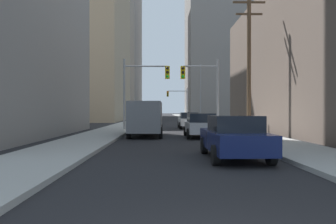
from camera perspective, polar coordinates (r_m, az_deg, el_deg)
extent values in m
cube|color=#9E9E99|center=(52.86, -5.43, -1.51)|extent=(3.03, 160.00, 0.15)
cube|color=#9E9E99|center=(52.99, 5.04, -1.50)|extent=(3.03, 160.00, 0.15)
cube|color=slate|center=(20.92, -3.93, -0.80)|extent=(2.07, 5.23, 1.90)
cube|color=black|center=(23.52, -3.61, 0.33)|extent=(1.76, 0.04, 0.60)
cylinder|color=black|center=(22.69, -6.14, -3.12)|extent=(0.24, 0.72, 0.72)
cylinder|color=black|center=(22.60, -1.28, -3.13)|extent=(0.24, 0.72, 0.72)
cylinder|color=black|center=(19.38, -7.03, -3.70)|extent=(0.24, 0.72, 0.72)
cylinder|color=black|center=(19.28, -1.33, -3.72)|extent=(0.24, 0.72, 0.72)
cube|color=#141E4C|center=(11.42, 11.69, -5.02)|extent=(1.86, 4.23, 0.65)
cube|color=black|center=(11.23, 11.86, -2.04)|extent=(1.61, 1.92, 0.55)
cylinder|color=black|center=(12.62, 6.49, -6.00)|extent=(0.22, 0.64, 0.64)
cylinder|color=black|center=(12.96, 14.13, -5.84)|extent=(0.22, 0.64, 0.64)
cylinder|color=black|center=(9.98, 8.51, -7.66)|extent=(0.22, 0.64, 0.64)
cylinder|color=black|center=(10.40, 18.02, -7.35)|extent=(0.22, 0.64, 0.64)
cube|color=#B7BABF|center=(20.26, 5.86, -2.72)|extent=(1.86, 4.23, 0.65)
cube|color=black|center=(20.09, 5.91, -1.03)|extent=(1.61, 1.92, 0.55)
cylinder|color=black|center=(21.53, 3.15, -3.41)|extent=(0.22, 0.64, 0.64)
cylinder|color=black|center=(21.73, 7.71, -3.38)|extent=(0.22, 0.64, 0.64)
cylinder|color=black|center=(18.86, 3.74, -3.93)|extent=(0.22, 0.64, 0.64)
cylinder|color=black|center=(19.08, 8.93, -3.88)|extent=(0.22, 0.64, 0.64)
cube|color=white|center=(30.23, 3.72, -1.74)|extent=(1.86, 4.22, 0.65)
cube|color=black|center=(30.06, 3.74, -0.61)|extent=(1.61, 1.92, 0.55)
cylinder|color=black|center=(31.52, 1.95, -2.25)|extent=(0.22, 0.64, 0.64)
cylinder|color=black|center=(31.66, 5.08, -2.24)|extent=(0.22, 0.64, 0.64)
cylinder|color=black|center=(28.84, 2.23, -2.48)|extent=(0.22, 0.64, 0.64)
cylinder|color=black|center=(28.99, 5.64, -2.47)|extent=(0.22, 0.64, 0.64)
cylinder|color=gray|center=(26.73, -7.84, 3.05)|extent=(0.18, 0.18, 6.00)
cylinder|color=gray|center=(26.80, -3.99, 8.20)|extent=(3.59, 0.12, 0.12)
cube|color=gold|center=(26.69, -0.11, 7.09)|extent=(0.38, 0.30, 1.05)
sphere|color=black|center=(26.57, -0.11, 7.87)|extent=(0.24, 0.24, 0.24)
sphere|color=black|center=(26.53, -0.11, 7.14)|extent=(0.24, 0.24, 0.24)
sphere|color=#19D833|center=(26.49, -0.11, 6.41)|extent=(0.24, 0.24, 0.24)
cylinder|color=gray|center=(26.93, 8.94, 3.03)|extent=(0.18, 0.18, 6.00)
cylinder|color=gray|center=(26.95, 5.83, 8.15)|extent=(2.94, 0.12, 0.12)
cube|color=gold|center=(26.75, 2.68, 7.08)|extent=(0.38, 0.30, 1.05)
sphere|color=black|center=(26.62, 2.70, 7.85)|extent=(0.24, 0.24, 0.24)
sphere|color=black|center=(26.58, 2.70, 7.12)|extent=(0.24, 0.24, 0.24)
sphere|color=#19D833|center=(26.54, 2.70, 6.40)|extent=(0.24, 0.24, 0.24)
cylinder|color=gray|center=(60.28, 3.44, 1.49)|extent=(0.18, 0.18, 6.00)
cylinder|color=gray|center=(60.27, 1.70, 3.77)|extent=(3.67, 0.12, 0.12)
cube|color=gold|center=(60.18, -0.05, 3.28)|extent=(0.38, 0.30, 1.05)
sphere|color=red|center=(60.03, -0.05, 3.61)|extent=(0.24, 0.24, 0.24)
sphere|color=black|center=(60.01, -0.05, 3.29)|extent=(0.24, 0.24, 0.24)
sphere|color=black|center=(59.99, -0.05, 2.96)|extent=(0.24, 0.24, 0.24)
cylinder|color=brown|center=(22.42, 14.30, 8.24)|extent=(0.28, 0.28, 9.63)
cube|color=brown|center=(23.38, 14.32, 18.53)|extent=(2.20, 0.12, 0.12)
cube|color=brown|center=(23.14, 14.31, 16.64)|extent=(1.80, 0.12, 0.12)
cylinder|color=gray|center=(39.93, 5.85, 3.20)|extent=(0.16, 0.16, 7.50)
cylinder|color=gray|center=(40.16, 4.41, 8.27)|extent=(2.00, 0.10, 0.10)
ellipsoid|color=#4C4C51|center=(40.07, 2.97, 8.15)|extent=(0.56, 0.32, 0.20)
cube|color=tan|center=(57.82, -16.72, 13.71)|extent=(17.30, 20.89, 30.33)
cube|color=gray|center=(95.99, -10.22, 15.12)|extent=(16.07, 27.89, 52.68)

